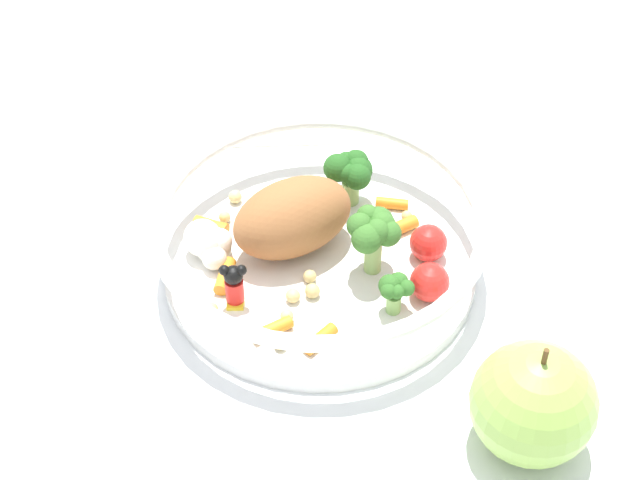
# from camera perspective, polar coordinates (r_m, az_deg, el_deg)

# --- Properties ---
(ground_plane) EXTENTS (2.40, 2.40, 0.00)m
(ground_plane) POSITION_cam_1_polar(r_m,az_deg,el_deg) (0.77, -0.33, -2.11)
(ground_plane) COLOR white
(food_container) EXTENTS (0.26, 0.26, 0.07)m
(food_container) POSITION_cam_1_polar(r_m,az_deg,el_deg) (0.75, -0.20, 0.30)
(food_container) COLOR white
(food_container) RESTS_ON ground_plane
(loose_apple) EXTENTS (0.08, 0.08, 0.10)m
(loose_apple) POSITION_cam_1_polar(r_m,az_deg,el_deg) (0.65, 12.46, -9.39)
(loose_apple) COLOR #8CB74C
(loose_apple) RESTS_ON ground_plane
(folded_napkin) EXTENTS (0.17, 0.14, 0.01)m
(folded_napkin) POSITION_cam_1_polar(r_m,az_deg,el_deg) (0.95, -2.75, 8.35)
(folded_napkin) COLOR silver
(folded_napkin) RESTS_ON ground_plane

